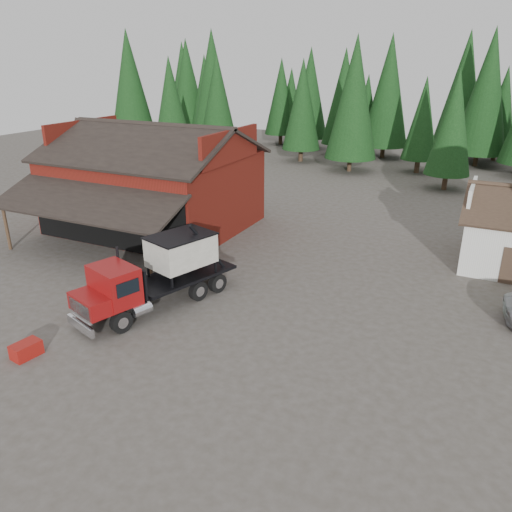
% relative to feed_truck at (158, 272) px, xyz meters
% --- Properties ---
extents(ground, '(120.00, 120.00, 0.00)m').
position_rel_feed_truck_xyz_m(ground, '(3.49, -0.03, -1.73)').
color(ground, '#443E36').
rests_on(ground, ground).
extents(red_barn, '(12.80, 13.63, 7.18)m').
position_rel_feed_truck_xyz_m(red_barn, '(-7.51, 9.87, 0.96)').
color(red_barn, maroon).
rests_on(red_barn, ground).
extents(conifer_backdrop, '(76.00, 16.00, 16.00)m').
position_rel_feed_truck_xyz_m(conifer_backdrop, '(3.49, 41.97, -1.73)').
color(conifer_backdrop, black).
rests_on(conifer_backdrop, ground).
extents(near_pine_a, '(4.40, 4.40, 11.40)m').
position_rel_feed_truck_xyz_m(near_pine_a, '(-18.51, 27.97, 4.66)').
color(near_pine_a, '#382619').
rests_on(near_pine_a, ground).
extents(near_pine_b, '(3.96, 3.96, 10.40)m').
position_rel_feed_truck_xyz_m(near_pine_b, '(9.49, 29.97, 4.16)').
color(near_pine_b, '#382619').
rests_on(near_pine_b, ground).
extents(near_pine_d, '(5.28, 5.28, 13.40)m').
position_rel_feed_truck_xyz_m(near_pine_d, '(-0.51, 33.97, 5.67)').
color(near_pine_d, '#382619').
rests_on(near_pine_d, ground).
extents(feed_truck, '(4.60, 8.46, 3.70)m').
position_rel_feed_truck_xyz_m(feed_truck, '(0.00, 0.00, 0.00)').
color(feed_truck, black).
rests_on(feed_truck, ground).
extents(equip_box, '(0.86, 1.20, 0.60)m').
position_rel_feed_truck_xyz_m(equip_box, '(-2.10, -6.03, -1.43)').
color(equip_box, maroon).
rests_on(equip_box, ground).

